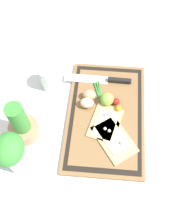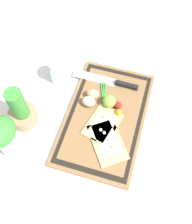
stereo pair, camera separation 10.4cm
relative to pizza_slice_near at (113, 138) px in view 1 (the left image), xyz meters
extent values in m
plane|color=silver|center=(0.10, 0.04, -0.02)|extent=(6.00, 6.00, 0.00)
cube|color=brown|center=(0.10, 0.04, -0.02)|extent=(0.51, 0.31, 0.02)
cube|color=black|center=(0.10, 0.04, -0.01)|extent=(0.48, 0.29, 0.00)
cube|color=brown|center=(0.10, 0.04, -0.01)|extent=(0.44, 0.26, 0.00)
cube|color=tan|center=(0.00, 0.00, 0.00)|extent=(0.21, 0.19, 0.01)
cube|color=beige|center=(0.01, 0.01, 0.00)|extent=(0.16, 0.14, 0.00)
sphere|color=silver|center=(-0.02, -0.03, 0.01)|extent=(0.02, 0.02, 0.02)
sphere|color=silver|center=(0.03, 0.02, 0.01)|extent=(0.01, 0.01, 0.01)
cube|color=tan|center=(0.06, 0.03, 0.00)|extent=(0.18, 0.14, 0.01)
cube|color=beige|center=(0.05, 0.03, 0.00)|extent=(0.14, 0.10, 0.00)
sphere|color=silver|center=(0.09, 0.04, 0.01)|extent=(0.02, 0.02, 0.02)
sphere|color=silver|center=(0.03, 0.04, 0.01)|extent=(0.01, 0.01, 0.01)
cube|color=silver|center=(0.27, 0.13, 0.00)|extent=(0.04, 0.19, 0.00)
cylinder|color=black|center=(0.27, -0.01, 0.01)|extent=(0.02, 0.10, 0.02)
ellipsoid|color=tan|center=(0.18, 0.11, 0.02)|extent=(0.04, 0.05, 0.04)
ellipsoid|color=beige|center=(0.14, 0.12, 0.02)|extent=(0.04, 0.05, 0.04)
sphere|color=#7FB742|center=(0.16, 0.04, 0.02)|extent=(0.05, 0.05, 0.05)
sphere|color=red|center=(0.16, 0.00, 0.01)|extent=(0.03, 0.03, 0.03)
sphere|color=orange|center=(0.13, -0.01, 0.01)|extent=(0.03, 0.03, 0.03)
cylinder|color=#388433|center=(0.13, 0.05, 0.00)|extent=(0.27, 0.06, 0.01)
cylinder|color=#388433|center=(0.13, 0.05, 0.00)|extent=(0.27, 0.08, 0.01)
cylinder|color=#388433|center=(0.13, 0.05, 0.00)|extent=(0.26, 0.10, 0.01)
cylinder|color=#AD7A5B|center=(0.01, 0.35, 0.01)|extent=(0.11, 0.11, 0.06)
cylinder|color=#388433|center=(0.01, 0.35, 0.09)|extent=(0.06, 0.06, 0.17)
cylinder|color=silver|center=(0.24, 0.28, 0.02)|extent=(0.08, 0.08, 0.10)
cylinder|color=olive|center=(0.24, 0.28, -0.01)|extent=(0.07, 0.07, 0.03)
cylinder|color=silver|center=(0.24, 0.28, 0.08)|extent=(0.08, 0.08, 0.01)
cylinder|color=silver|center=(-0.12, 0.34, 0.03)|extent=(0.07, 0.07, 0.11)
ellipsoid|color=#388433|center=(-0.12, 0.34, 0.14)|extent=(0.12, 0.10, 0.09)
camera|label=1|loc=(-0.40, 0.03, 0.93)|focal=42.00mm
camera|label=2|loc=(-0.38, -0.07, 0.93)|focal=42.00mm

